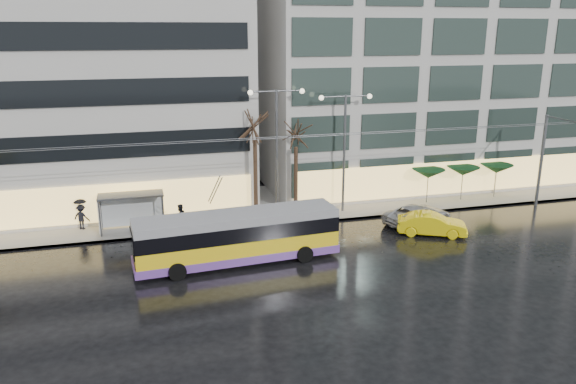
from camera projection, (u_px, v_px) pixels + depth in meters
name	position (u px, v px, depth m)	size (l,w,h in m)	color
ground	(291.00, 285.00, 29.82)	(140.00, 140.00, 0.00)	black
sidewalk	(267.00, 204.00, 43.28)	(80.00, 10.00, 0.15)	gray
kerb	(283.00, 225.00, 38.69)	(80.00, 0.10, 0.15)	slate
building_left	(6.00, 57.00, 40.27)	(34.00, 14.00, 22.00)	#B3B0AB
building_right	(443.00, 34.00, 48.71)	(32.00, 14.00, 25.00)	#B3B0AB
trolleybus	(238.00, 239.00, 32.24)	(11.88, 4.81, 5.44)	yellow
catenary	(273.00, 171.00, 36.25)	(42.24, 5.12, 7.00)	#595B60
bus_shelter	(125.00, 204.00, 37.06)	(4.20, 1.60, 2.51)	#595B60
street_lamp_near	(277.00, 136.00, 38.67)	(3.96, 0.36, 9.03)	#595B60
street_lamp_far	(345.00, 136.00, 40.01)	(3.96, 0.36, 8.53)	#595B60
tree_a	(255.00, 121.00, 38.17)	(3.20, 3.20, 8.40)	black
tree_b	(296.00, 128.00, 39.30)	(3.20, 3.20, 7.70)	black
parasol_a	(428.00, 174.00, 42.88)	(2.50, 2.50, 2.65)	#595B60
parasol_b	(463.00, 171.00, 43.64)	(2.50, 2.50, 2.65)	#595B60
parasol_c	(497.00, 169.00, 44.40)	(2.50, 2.50, 2.65)	#595B60
taxi_b	(432.00, 224.00, 36.88)	(1.56, 4.46, 1.47)	yellow
sedan_silver	(418.00, 215.00, 38.82)	(2.34, 5.07, 1.41)	#AAAAAF
pedestrian_a	(153.00, 204.00, 38.34)	(1.10, 1.12, 2.19)	black
pedestrian_b	(180.00, 217.00, 37.24)	(1.11, 1.08, 1.80)	black
pedestrian_c	(81.00, 213.00, 37.39)	(1.28, 1.10, 2.11)	black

